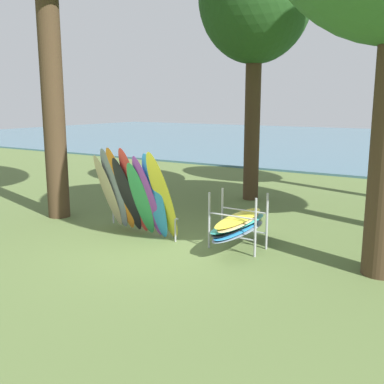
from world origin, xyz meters
TOP-DOWN VIEW (x-y plane):
  - ground_plane at (0.00, 0.00)m, footprint 80.00×80.00m
  - leaning_board_pile at (-1.01, 0.50)m, footprint 2.54×1.17m
  - board_storage_rack at (1.58, 0.88)m, footprint 1.15×2.13m

SIDE VIEW (x-z plane):
  - ground_plane at x=0.00m, z-range 0.00..0.00m
  - board_storage_rack at x=1.58m, z-range -0.07..1.18m
  - leaning_board_pile at x=-1.01m, z-range -0.07..2.08m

